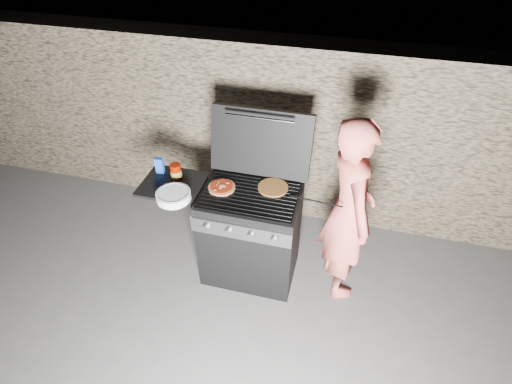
% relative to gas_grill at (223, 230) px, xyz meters
% --- Properties ---
extents(ground, '(50.00, 50.00, 0.00)m').
position_rel_gas_grill_xyz_m(ground, '(0.25, 0.00, -0.46)').
color(ground, '#494847').
extents(stone_wall, '(8.00, 0.35, 1.80)m').
position_rel_gas_grill_xyz_m(stone_wall, '(0.25, 1.05, 0.44)').
color(stone_wall, '#7D6A4F').
rests_on(stone_wall, ground).
extents(gas_grill, '(1.34, 0.79, 0.91)m').
position_rel_gas_grill_xyz_m(gas_grill, '(0.00, 0.00, 0.00)').
color(gas_grill, black).
rests_on(gas_grill, ground).
extents(pizza_topped, '(0.22, 0.22, 0.02)m').
position_rel_gas_grill_xyz_m(pizza_topped, '(0.01, 0.03, 0.47)').
color(pizza_topped, tan).
rests_on(pizza_topped, gas_grill).
extents(pizza_plain, '(0.29, 0.29, 0.01)m').
position_rel_gas_grill_xyz_m(pizza_plain, '(0.41, 0.13, 0.46)').
color(pizza_plain, '#AD7334').
rests_on(pizza_plain, gas_grill).
extents(sauce_jar, '(0.10, 0.10, 0.14)m').
position_rel_gas_grill_xyz_m(sauce_jar, '(-0.41, 0.07, 0.52)').
color(sauce_jar, '#6E0F00').
rests_on(sauce_jar, gas_grill).
extents(blue_carton, '(0.07, 0.04, 0.15)m').
position_rel_gas_grill_xyz_m(blue_carton, '(-0.57, 0.11, 0.52)').
color(blue_carton, blue).
rests_on(blue_carton, gas_grill).
extents(plate_stack, '(0.36, 0.36, 0.06)m').
position_rel_gas_grill_xyz_m(plate_stack, '(-0.32, -0.19, 0.48)').
color(plate_stack, white).
rests_on(plate_stack, gas_grill).
extents(person, '(0.60, 0.71, 1.66)m').
position_rel_gas_grill_xyz_m(person, '(1.03, 0.08, 0.37)').
color(person, '#E15F54').
rests_on(person, ground).
extents(tongs, '(0.42, 0.14, 0.09)m').
position_rel_gas_grill_xyz_m(tongs, '(0.77, 0.00, 0.50)').
color(tongs, black).
rests_on(tongs, gas_grill).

